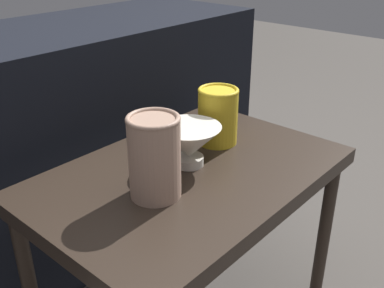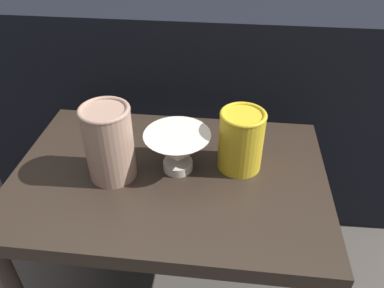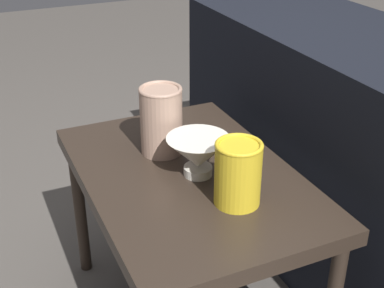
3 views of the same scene
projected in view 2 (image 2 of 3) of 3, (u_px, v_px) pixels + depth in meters
table at (170, 189)px, 0.93m from camera, size 0.75×0.50×0.49m
couch_backdrop at (195, 97)px, 1.44m from camera, size 1.49×0.50×0.75m
bowl at (177, 149)px, 0.88m from camera, size 0.16×0.16×0.10m
vase_textured_left at (109, 142)px, 0.84m from camera, size 0.11×0.11×0.18m
vase_colorful_right at (241, 139)px, 0.87m from camera, size 0.11×0.11×0.15m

